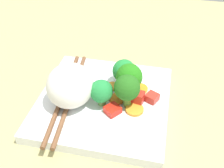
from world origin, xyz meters
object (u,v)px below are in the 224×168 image
rice_mound (70,86)px  broccoli_floret_1 (124,71)px  chopstick_pair (67,95)px  carrot_slice_2 (117,99)px  square_plate (104,102)px

rice_mound → broccoli_floret_1: rice_mound is taller
rice_mound → chopstick_pair: 3.90cm
broccoli_floret_1 → carrot_slice_2: bearing=-5.6°
broccoli_floret_1 → chopstick_pair: bearing=-59.7°
square_plate → rice_mound: bearing=-69.2°
square_plate → carrot_slice_2: bearing=89.8°
rice_mound → broccoli_floret_1: bearing=129.5°
square_plate → carrot_slice_2: 2.77cm
carrot_slice_2 → chopstick_pair: size_ratio=0.11×
square_plate → carrot_slice_2: (0.01, 2.49, 1.21)cm
rice_mound → chopstick_pair: (-1.24, -1.32, -3.45)cm
broccoli_floret_1 → square_plate: bearing=-31.5°
square_plate → rice_mound: rice_mound is taller
carrot_slice_2 → square_plate: bearing=-90.2°
square_plate → rice_mound: (2.06, -5.41, 4.82)cm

